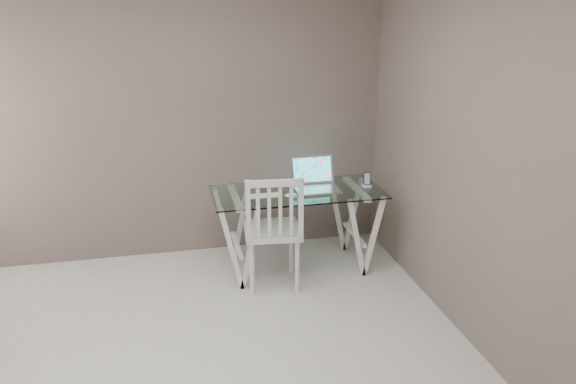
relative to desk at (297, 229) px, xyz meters
name	(u,v)px	position (x,y,z in m)	size (l,w,h in m)	color
room	(162,129)	(-1.12, -1.64, 1.33)	(4.50, 4.52, 2.71)	#B7B4B0
desk	(297,229)	(0.00, 0.00, 0.00)	(1.50, 0.70, 0.75)	silver
chair	(273,227)	(-0.28, -0.33, 0.18)	(0.51, 0.51, 1.02)	silver
laptop	(315,181)	(0.18, 0.06, 0.43)	(0.39, 0.35, 0.27)	silver
keyboard	(263,196)	(-0.32, -0.08, 0.37)	(0.31, 0.13, 0.01)	silver
mouse	(291,195)	(-0.09, -0.14, 0.38)	(0.11, 0.06, 0.03)	white
phone_dock	(367,183)	(0.64, -0.02, 0.40)	(0.07, 0.07, 0.13)	white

